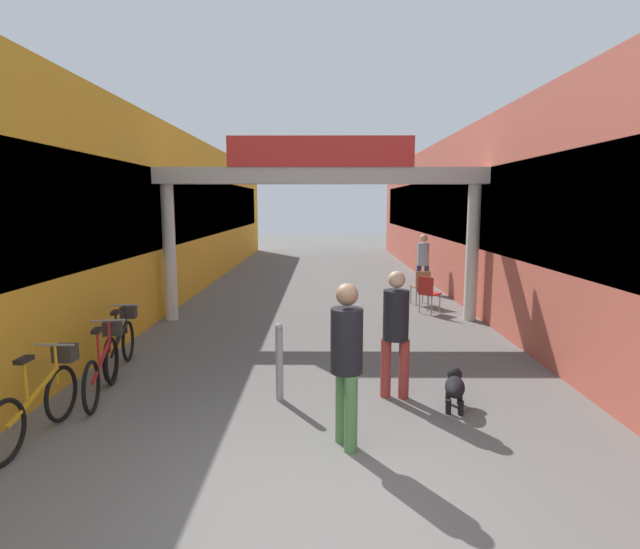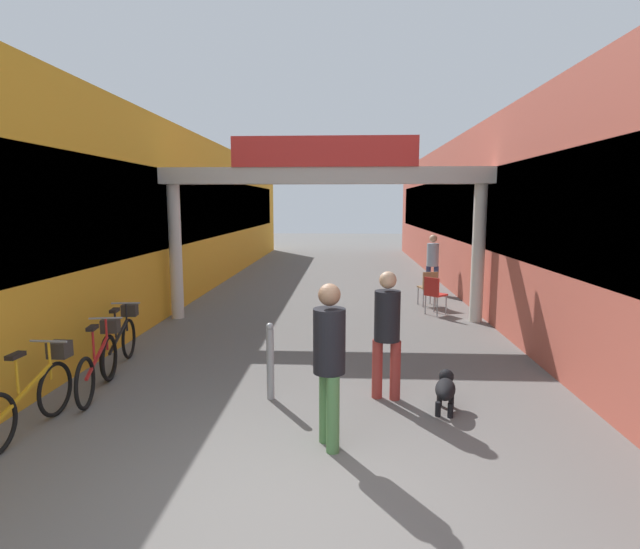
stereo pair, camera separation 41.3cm
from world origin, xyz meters
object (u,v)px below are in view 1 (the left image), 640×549
object	(u,v)px
bicycle_red_second	(104,363)
bollard_post_metal	(279,361)
pedestrian_with_dog	(396,326)
bicycle_black_third	(121,342)
cafe_chair_wood_farther	(421,284)
pedestrian_carrying_crate	(423,259)
dog_on_leash	(455,386)
pedestrian_companion	(347,354)
cafe_chair_red_nearer	(428,291)
bicycle_orange_nearest	(41,398)

from	to	relation	value
bicycle_red_second	bollard_post_metal	xyz separation A→B (m)	(2.40, -0.17, 0.09)
pedestrian_with_dog	bicycle_black_third	bearing A→B (deg)	164.29
bicycle_black_third	cafe_chair_wood_farther	size ratio (longest dim) A/B	1.89
pedestrian_carrying_crate	dog_on_leash	size ratio (longest dim) A/B	2.58
bicycle_red_second	cafe_chair_wood_farther	xyz separation A→B (m)	(5.49, 6.11, 0.10)
dog_on_leash	bollard_post_metal	distance (m)	2.28
pedestrian_companion	cafe_chair_wood_farther	bearing A→B (deg)	73.30
pedestrian_companion	bicycle_black_third	size ratio (longest dim) A/B	1.05
pedestrian_carrying_crate	cafe_chair_red_nearer	xyz separation A→B (m)	(-0.45, -2.90, -0.44)
pedestrian_companion	bicycle_orange_nearest	bearing A→B (deg)	176.17
dog_on_leash	bicycle_black_third	bearing A→B (deg)	162.81
dog_on_leash	bollard_post_metal	size ratio (longest dim) A/B	0.64
pedestrian_companion	bicycle_red_second	xyz separation A→B (m)	(-3.22, 1.45, -0.58)
pedestrian_with_dog	pedestrian_companion	distance (m)	1.55
pedestrian_with_dog	bollard_post_metal	world-z (taller)	pedestrian_with_dog
pedestrian_with_dog	cafe_chair_red_nearer	world-z (taller)	pedestrian_with_dog
pedestrian_companion	bicycle_orange_nearest	xyz separation A→B (m)	(-3.39, 0.23, -0.58)
pedestrian_carrying_crate	bollard_post_metal	distance (m)	8.91
dog_on_leash	bollard_post_metal	xyz separation A→B (m)	(-2.25, 0.25, 0.24)
bollard_post_metal	cafe_chair_wood_farther	xyz separation A→B (m)	(3.09, 6.28, 0.01)
cafe_chair_red_nearer	pedestrian_with_dog	bearing A→B (deg)	-106.36
bicycle_red_second	bicycle_orange_nearest	bearing A→B (deg)	-97.88
cafe_chair_red_nearer	cafe_chair_wood_farther	bearing A→B (deg)	88.05
pedestrian_carrying_crate	bicycle_black_third	bearing A→B (deg)	-131.38
cafe_chair_wood_farther	bicycle_orange_nearest	bearing A→B (deg)	-127.63
pedestrian_with_dog	bicycle_black_third	distance (m)	4.33
bicycle_red_second	cafe_chair_red_nearer	distance (m)	7.47
cafe_chair_red_nearer	bollard_post_metal	bearing A→B (deg)	-120.09
dog_on_leash	cafe_chair_wood_farther	size ratio (longest dim) A/B	0.74
bicycle_black_third	bollard_post_metal	xyz separation A→B (m)	(2.60, -1.25, 0.09)
bicycle_black_third	cafe_chair_red_nearer	distance (m)	6.94
bicycle_red_second	bollard_post_metal	size ratio (longest dim) A/B	1.61
bollard_post_metal	cafe_chair_wood_farther	size ratio (longest dim) A/B	1.17
bollard_post_metal	pedestrian_carrying_crate	bearing A→B (deg)	66.80
dog_on_leash	pedestrian_with_dog	bearing A→B (deg)	154.77
bicycle_red_second	bicycle_black_third	world-z (taller)	same
pedestrian_companion	pedestrian_carrying_crate	world-z (taller)	pedestrian_companion
bollard_post_metal	bicycle_black_third	bearing A→B (deg)	154.25
dog_on_leash	bollard_post_metal	bearing A→B (deg)	173.73
dog_on_leash	bicycle_orange_nearest	size ratio (longest dim) A/B	0.39
pedestrian_carrying_crate	dog_on_leash	bearing A→B (deg)	-98.45
dog_on_leash	cafe_chair_red_nearer	xyz separation A→B (m)	(0.80, 5.52, 0.25)
pedestrian_with_dog	pedestrian_carrying_crate	bearing A→B (deg)	76.32
pedestrian_with_dog	cafe_chair_red_nearer	xyz separation A→B (m)	(1.52, 5.19, -0.44)
cafe_chair_wood_farther	bollard_post_metal	bearing A→B (deg)	-116.22
pedestrian_carrying_crate	bicycle_black_third	size ratio (longest dim) A/B	1.01
pedestrian_with_dog	dog_on_leash	world-z (taller)	pedestrian_with_dog
bicycle_black_third	bollard_post_metal	bearing A→B (deg)	-25.75
bicycle_orange_nearest	bicycle_black_third	bearing A→B (deg)	90.78
dog_on_leash	bollard_post_metal	world-z (taller)	bollard_post_metal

